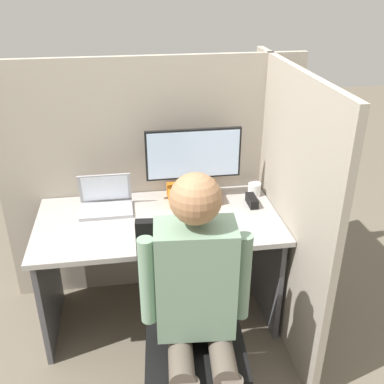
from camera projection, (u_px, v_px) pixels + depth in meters
The scene contains 13 objects.
ground_plane at pixel (168, 358), 2.61m from camera, with size 12.00×12.00×0.00m, color #665B4C.
cubicle_panel_back at pixel (153, 181), 2.90m from camera, with size 1.90×0.04×1.58m.
cubicle_panel_right at pixel (284, 206), 2.60m from camera, with size 0.04×1.36×1.58m.
desk at pixel (159, 245), 2.68m from camera, with size 1.40×0.72×0.73m.
paper_box at pixel (193, 194), 2.80m from camera, with size 0.32×0.22×0.08m.
monitor at pixel (193, 157), 2.69m from camera, with size 0.58×0.20×0.38m.
laptop at pixel (106, 203), 2.67m from camera, with size 0.31×0.21×0.22m.
mouse at pixel (160, 224), 2.51m from camera, with size 0.06×0.05×0.03m.
stapler at pixel (252, 201), 2.73m from camera, with size 0.05×0.13×0.05m.
carrot_toy at pixel (144, 234), 2.40m from camera, with size 0.05×0.15×0.05m.
office_chair at pixel (190, 322), 2.16m from camera, with size 0.53×0.58×0.99m.
person at pixel (198, 298), 1.90m from camera, with size 0.48×0.43×1.33m.
coffee_mug at pixel (254, 189), 2.85m from camera, with size 0.08×0.08×0.08m.
Camera 1 is at (-0.15, -1.89, 2.04)m, focal length 42.00 mm.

